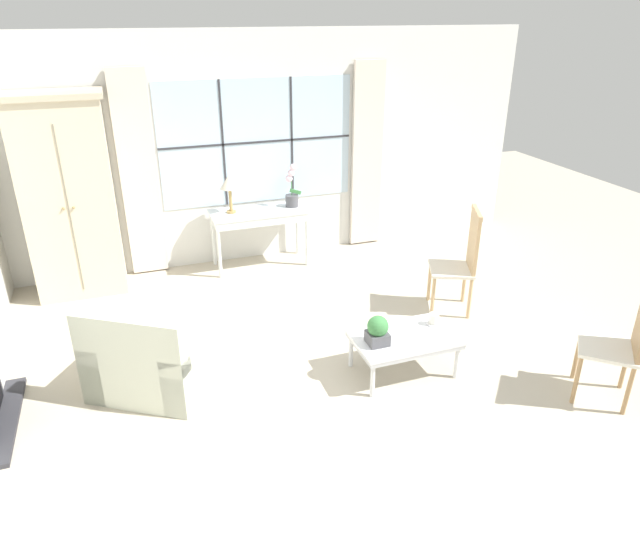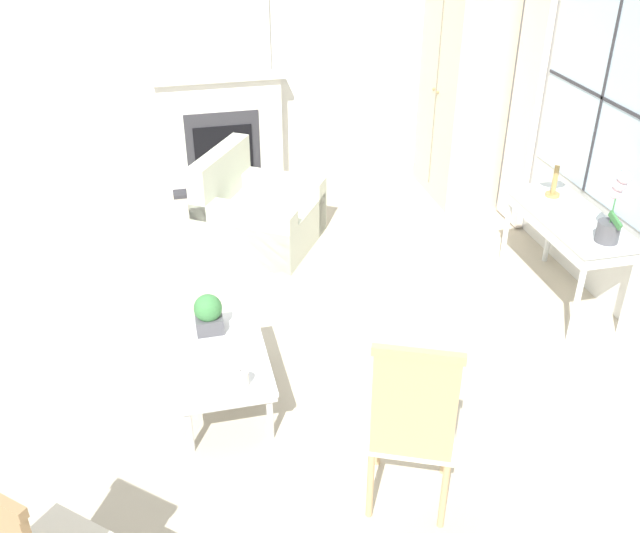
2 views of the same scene
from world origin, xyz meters
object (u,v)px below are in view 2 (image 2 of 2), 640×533
at_px(console_table, 570,225).
at_px(potted_orchid, 612,216).
at_px(armchair_upholstered, 257,216).
at_px(pillar_candle, 241,380).
at_px(coffee_table, 221,360).
at_px(potted_plant_small, 208,313).
at_px(fireplace, 221,120).
at_px(side_chair_wooden, 413,421).
at_px(armoire, 463,85).
at_px(table_lamp, 560,152).

xyz_separation_m(console_table, potted_orchid, (0.43, 0.01, 0.28)).
height_order(armchair_upholstered, pillar_candle, armchair_upholstered).
relative_size(coffee_table, pillar_candle, 7.21).
bearing_deg(armchair_upholstered, pillar_candle, -10.89).
height_order(console_table, potted_plant_small, console_table).
relative_size(console_table, pillar_candle, 9.44).
distance_m(fireplace, armchair_upholstered, 1.43).
height_order(side_chair_wooden, coffee_table, side_chair_wooden).
bearing_deg(armoire, console_table, 0.37).
distance_m(armchair_upholstered, potted_plant_small, 1.92).
bearing_deg(pillar_candle, console_table, 110.07).
bearing_deg(console_table, potted_orchid, 1.97).
bearing_deg(console_table, side_chair_wooden, -47.24).
distance_m(table_lamp, potted_orchid, 0.78).
relative_size(armchair_upholstered, side_chair_wooden, 1.12).
bearing_deg(potted_plant_small, fireplace, 171.85).
bearing_deg(potted_orchid, armchair_upholstered, -130.92).
distance_m(armoire, potted_orchid, 2.54).
relative_size(side_chair_wooden, pillar_candle, 9.01).
bearing_deg(side_chair_wooden, potted_orchid, 124.55).
distance_m(fireplace, coffee_table, 3.48).
bearing_deg(fireplace, potted_plant_small, -8.15).
bearing_deg(console_table, armchair_upholstered, -123.98).
bearing_deg(side_chair_wooden, armoire, 154.16).
xyz_separation_m(console_table, armchair_upholstered, (-1.46, -2.17, -0.38)).
xyz_separation_m(armchair_upholstered, pillar_candle, (2.42, -0.47, 0.16)).
bearing_deg(coffee_table, side_chair_wooden, 37.82).
distance_m(fireplace, armoire, 2.43).
bearing_deg(potted_plant_small, armoire, 131.71).
relative_size(potted_orchid, potted_plant_small, 2.06).
bearing_deg(armoire, potted_orchid, 0.64).
xyz_separation_m(fireplace, coffee_table, (3.44, -0.42, -0.38)).
relative_size(coffee_table, potted_plant_small, 3.49).
distance_m(potted_orchid, pillar_candle, 2.75).
height_order(console_table, side_chair_wooden, side_chair_wooden).
height_order(armchair_upholstered, potted_plant_small, armchair_upholstered).
bearing_deg(side_chair_wooden, table_lamp, 137.45).
relative_size(console_table, table_lamp, 2.50).
distance_m(armchair_upholstered, coffee_table, 2.16).
relative_size(fireplace, armoire, 0.98).
relative_size(fireplace, table_lamp, 4.58).
relative_size(table_lamp, coffee_table, 0.52).
xyz_separation_m(potted_orchid, coffee_table, (0.19, -2.74, -0.60)).
xyz_separation_m(console_table, pillar_candle, (0.96, -2.63, -0.22)).
xyz_separation_m(armoire, console_table, (2.10, 0.01, -0.48)).
height_order(table_lamp, pillar_candle, table_lamp).
height_order(console_table, potted_orchid, potted_orchid).
xyz_separation_m(side_chair_wooden, coffee_table, (-1.10, -0.86, -0.30)).
bearing_deg(console_table, table_lamp, 175.70).
distance_m(potted_orchid, potted_plant_small, 2.81).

